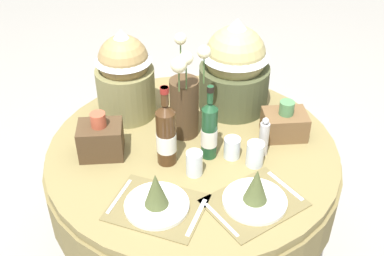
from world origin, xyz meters
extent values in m
cylinder|color=olive|center=(0.00, 0.00, 0.70)|extent=(1.24, 1.24, 0.04)
cylinder|color=olive|center=(0.00, 0.00, 0.58)|extent=(1.27, 1.27, 0.20)
cylinder|color=black|center=(0.00, 0.00, 0.36)|extent=(0.12, 0.12, 0.65)
cylinder|color=black|center=(0.00, 0.00, 0.01)|extent=(0.69, 0.69, 0.03)
cube|color=brown|center=(-0.16, -0.35, 0.72)|extent=(0.42, 0.38, 0.00)
cylinder|color=white|center=(-0.16, -0.35, 0.73)|extent=(0.24, 0.24, 0.02)
cone|color=#4C562D|center=(-0.16, -0.35, 0.81)|extent=(0.09, 0.09, 0.14)
cube|color=silver|center=(-0.30, -0.28, 0.73)|extent=(0.09, 0.18, 0.00)
cube|color=silver|center=(-0.02, -0.41, 0.73)|extent=(0.09, 0.18, 0.00)
cube|color=brown|center=(0.20, -0.35, 0.72)|extent=(0.42, 0.39, 0.00)
cylinder|color=white|center=(0.20, -0.35, 0.73)|extent=(0.24, 0.24, 0.02)
cone|color=#4C562D|center=(0.20, -0.35, 0.81)|extent=(0.09, 0.09, 0.14)
cube|color=silver|center=(0.07, -0.43, 0.73)|extent=(0.10, 0.17, 0.00)
cube|color=silver|center=(0.34, -0.28, 0.73)|extent=(0.11, 0.17, 0.00)
cylinder|color=#47331E|center=(-0.03, 0.11, 0.86)|extent=(0.12, 0.12, 0.27)
sphere|color=beige|center=(-0.05, 0.03, 1.11)|extent=(0.06, 0.06, 0.06)
cylinder|color=#4C7038|center=(-0.05, 0.03, 1.04)|extent=(0.01, 0.01, 0.10)
sphere|color=beige|center=(-0.03, 0.22, 1.13)|extent=(0.05, 0.05, 0.05)
cylinder|color=#4C7038|center=(-0.03, 0.22, 1.05)|extent=(0.01, 0.01, 0.12)
sphere|color=beige|center=(-0.02, 0.04, 1.13)|extent=(0.06, 0.06, 0.06)
cylinder|color=#4C7038|center=(-0.02, 0.04, 1.05)|extent=(0.01, 0.01, 0.12)
sphere|color=beige|center=(0.05, 0.08, 1.13)|extent=(0.05, 0.05, 0.05)
cylinder|color=#4C7038|center=(0.05, 0.08, 1.05)|extent=(0.01, 0.01, 0.13)
cylinder|color=#422814|center=(-0.11, -0.08, 0.84)|extent=(0.08, 0.08, 0.24)
cylinder|color=silver|center=(-0.11, -0.08, 0.82)|extent=(0.08, 0.08, 0.08)
cone|color=#422814|center=(-0.11, -0.08, 0.98)|extent=(0.08, 0.08, 0.04)
cylinder|color=#422814|center=(-0.11, -0.08, 1.04)|extent=(0.03, 0.03, 0.08)
cylinder|color=maroon|center=(-0.11, -0.08, 1.07)|extent=(0.03, 0.03, 0.02)
cylinder|color=#194223|center=(0.06, -0.06, 0.84)|extent=(0.07, 0.07, 0.23)
cylinder|color=silver|center=(0.06, -0.06, 0.82)|extent=(0.07, 0.07, 0.08)
cone|color=#194223|center=(0.06, -0.06, 0.97)|extent=(0.07, 0.07, 0.03)
cylinder|color=#194223|center=(0.06, -0.06, 1.02)|extent=(0.03, 0.03, 0.07)
cylinder|color=black|center=(0.06, -0.06, 1.05)|extent=(0.03, 0.03, 0.02)
cylinder|color=silver|center=(0.24, -0.13, 0.78)|extent=(0.07, 0.07, 0.11)
cylinder|color=silver|center=(0.16, -0.07, 0.77)|extent=(0.07, 0.07, 0.09)
cylinder|color=silver|center=(-0.01, -0.17, 0.78)|extent=(0.07, 0.07, 0.10)
cylinder|color=#B7B2AD|center=(0.29, -0.07, 0.80)|extent=(0.04, 0.04, 0.15)
sphere|color=#B7B7BC|center=(0.29, -0.07, 0.89)|extent=(0.03, 0.03, 0.03)
cylinder|color=olive|center=(-0.28, 0.29, 0.84)|extent=(0.27, 0.27, 0.23)
sphere|color=#9E7F4C|center=(-0.28, 0.29, 1.00)|extent=(0.23, 0.23, 0.23)
cone|color=silver|center=(-0.28, 0.29, 1.07)|extent=(0.25, 0.25, 0.15)
cylinder|color=#474C2D|center=(0.22, 0.31, 0.83)|extent=(0.33, 0.33, 0.21)
sphere|color=tan|center=(0.22, 0.31, 0.99)|extent=(0.28, 0.28, 0.28)
cone|color=silver|center=(0.22, 0.31, 1.08)|extent=(0.31, 0.31, 0.18)
cube|color=#47331E|center=(-0.38, -0.01, 0.79)|extent=(0.18, 0.14, 0.14)
cylinder|color=#B24C33|center=(-0.38, -0.01, 0.90)|extent=(0.06, 0.06, 0.06)
cube|color=brown|center=(0.41, 0.06, 0.78)|extent=(0.19, 0.14, 0.11)
cylinder|color=#4C7F4C|center=(0.41, 0.06, 0.87)|extent=(0.06, 0.06, 0.06)
camera|label=1|loc=(-0.13, -1.61, 2.00)|focal=44.95mm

